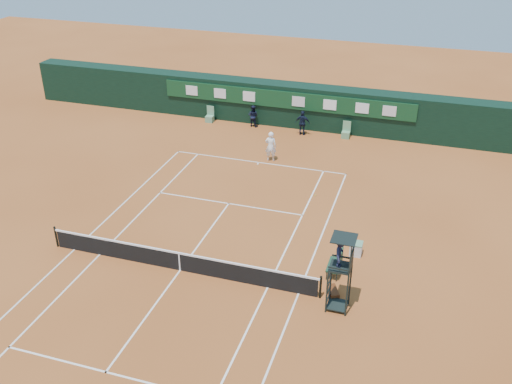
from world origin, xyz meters
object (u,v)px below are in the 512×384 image
Objects in this scene: umpire_chair at (341,258)px; tennis_net at (180,261)px; player_bench at (337,263)px; cooler at (356,249)px; player at (271,146)px.

tennis_net is at bearing 176.63° from umpire_chair.
tennis_net is 6.99m from player_bench.
tennis_net is at bearing -153.56° from cooler.
cooler is at bearing 88.04° from umpire_chair.
player is (0.61, 12.41, 0.46)m from tennis_net.
player_bench is (6.74, 1.87, 0.09)m from tennis_net.
player_bench is at bearing -108.54° from cooler.
umpire_chair reaches higher than player.
cooler is at bearing 71.46° from player_bench.
player_bench is 1.86× the size of cooler.
player_bench is (-0.46, 2.29, -1.86)m from umpire_chair.
umpire_chair is (7.20, -0.42, 1.95)m from tennis_net.
player_bench is 12.20m from player.
player is at bearing 127.51° from cooler.
player is (-6.13, 10.54, 0.37)m from player_bench.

